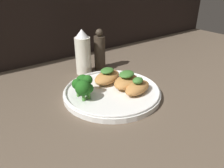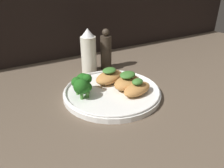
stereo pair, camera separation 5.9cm
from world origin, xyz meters
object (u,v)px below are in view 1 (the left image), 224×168
broccoli_bunch (83,85)px  sauce_bottle (83,53)px  plate (112,92)px  pepper_grinder (100,51)px

broccoli_bunch → sauce_bottle: sauce_bottle is taller
plate → pepper_grinder: bearing=66.0°
plate → sauce_bottle: (1.32, 17.60, 6.13)cm
broccoli_bunch → pepper_grinder: pepper_grinder is taller
plate → sauce_bottle: size_ratio=1.79×
sauce_bottle → broccoli_bunch: bearing=-120.2°
broccoli_bunch → pepper_grinder: bearing=45.2°
plate → sauce_bottle: bearing=85.7°
sauce_bottle → pepper_grinder: size_ratio=1.06×
plate → pepper_grinder: pepper_grinder is taller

